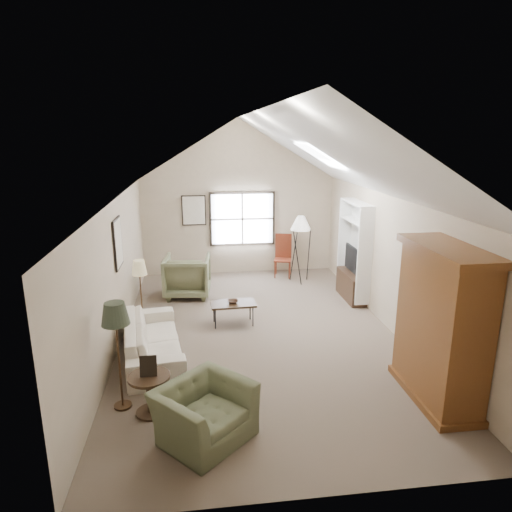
{
  "coord_description": "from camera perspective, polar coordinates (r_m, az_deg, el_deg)",
  "views": [
    {
      "loc": [
        -1.06,
        -7.76,
        3.63
      ],
      "look_at": [
        0.0,
        0.4,
        1.4
      ],
      "focal_mm": 32.0,
      "sensor_mm": 36.0,
      "label": 1
    }
  ],
  "objects": [
    {
      "name": "room_shell",
      "position": [
        7.84,
        0.39,
        12.08
      ],
      "size": [
        5.01,
        8.01,
        4.0
      ],
      "color": "brown",
      "rests_on": "ground"
    },
    {
      "name": "window",
      "position": [
        11.98,
        -1.73,
        4.66
      ],
      "size": [
        1.72,
        0.08,
        1.42
      ],
      "primitive_type": "cube",
      "color": "black",
      "rests_on": "room_shell"
    },
    {
      "name": "skylight",
      "position": [
        8.99,
        8.02,
        12.4
      ],
      "size": [
        0.8,
        1.2,
        0.52
      ],
      "primitive_type": null,
      "color": "white",
      "rests_on": "room_shell"
    },
    {
      "name": "wall_art",
      "position": [
        9.92,
        -12.03,
        3.77
      ],
      "size": [
        1.97,
        3.71,
        0.88
      ],
      "color": "black",
      "rests_on": "room_shell"
    },
    {
      "name": "armoire",
      "position": [
        6.75,
        22.17,
        -8.01
      ],
      "size": [
        0.6,
        1.5,
        2.2
      ],
      "primitive_type": "cube",
      "color": "brown",
      "rests_on": "ground"
    },
    {
      "name": "tv_alcove",
      "position": [
        10.26,
        12.18,
        0.83
      ],
      "size": [
        0.32,
        1.3,
        2.1
      ],
      "primitive_type": "cube",
      "color": "white",
      "rests_on": "ground"
    },
    {
      "name": "media_console",
      "position": [
        10.49,
        11.82,
        -3.68
      ],
      "size": [
        0.34,
        1.18,
        0.6
      ],
      "primitive_type": "cube",
      "color": "#382316",
      "rests_on": "ground"
    },
    {
      "name": "tv_panel",
      "position": [
        10.31,
        12.01,
        -0.41
      ],
      "size": [
        0.05,
        0.9,
        0.55
      ],
      "primitive_type": "cube",
      "color": "black",
      "rests_on": "media_console"
    },
    {
      "name": "sofa",
      "position": [
        7.85,
        -12.76,
        -10.13
      ],
      "size": [
        1.16,
        2.31,
        0.65
      ],
      "primitive_type": "imported",
      "rotation": [
        0.0,
        0.0,
        1.71
      ],
      "color": "beige",
      "rests_on": "ground"
    },
    {
      "name": "armchair_near",
      "position": [
        5.88,
        -6.49,
        -18.89
      ],
      "size": [
        1.41,
        1.4,
        0.69
      ],
      "primitive_type": "imported",
      "rotation": [
        0.0,
        0.0,
        0.75
      ],
      "color": "#525C40",
      "rests_on": "ground"
    },
    {
      "name": "armchair_far",
      "position": [
        10.54,
        -8.57,
        -2.46
      ],
      "size": [
        1.1,
        1.12,
        0.94
      ],
      "primitive_type": "imported",
      "rotation": [
        0.0,
        0.0,
        3.05
      ],
      "color": "#626748",
      "rests_on": "ground"
    },
    {
      "name": "coffee_table",
      "position": [
        8.97,
        -2.87,
        -7.19
      ],
      "size": [
        0.89,
        0.52,
        0.44
      ],
      "primitive_type": "cube",
      "rotation": [
        0.0,
        0.0,
        0.04
      ],
      "color": "#392417",
      "rests_on": "ground"
    },
    {
      "name": "bowl",
      "position": [
        8.88,
        -2.89,
        -5.71
      ],
      "size": [
        0.22,
        0.22,
        0.05
      ],
      "primitive_type": "imported",
      "rotation": [
        0.0,
        0.0,
        0.04
      ],
      "color": "#342015",
      "rests_on": "coffee_table"
    },
    {
      "name": "side_table",
      "position": [
        6.46,
        -13.09,
        -16.51
      ],
      "size": [
        0.63,
        0.63,
        0.56
      ],
      "primitive_type": "cylinder",
      "rotation": [
        0.0,
        0.0,
        0.14
      ],
      "color": "#382916",
      "rests_on": "ground"
    },
    {
      "name": "side_chair",
      "position": [
        11.8,
        3.37,
        0.0
      ],
      "size": [
        0.52,
        0.52,
        1.1
      ],
      "primitive_type": "cube",
      "rotation": [
        0.0,
        0.0,
        -0.25
      ],
      "color": "brown",
      "rests_on": "ground"
    },
    {
      "name": "tripod_lamp",
      "position": [
        11.32,
        5.53,
        0.89
      ],
      "size": [
        0.66,
        0.66,
        1.71
      ],
      "primitive_type": null,
      "rotation": [
        0.0,
        0.0,
        -0.43
      ],
      "color": "silver",
      "rests_on": "ground"
    },
    {
      "name": "dark_lamp",
      "position": [
        6.45,
        -16.8,
        -11.8
      ],
      "size": [
        0.42,
        0.42,
        1.55
      ],
      "primitive_type": null,
      "rotation": [
        0.0,
        0.0,
        0.14
      ],
      "color": "#242A1D",
      "rests_on": "ground"
    },
    {
      "name": "tan_lamp",
      "position": [
        8.85,
        -14.17,
        -4.68
      ],
      "size": [
        0.31,
        0.31,
        1.39
      ],
      "primitive_type": null,
      "rotation": [
        0.0,
        0.0,
        0.14
      ],
      "color": "tan",
      "rests_on": "ground"
    }
  ]
}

